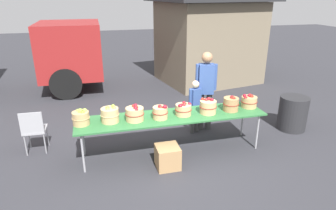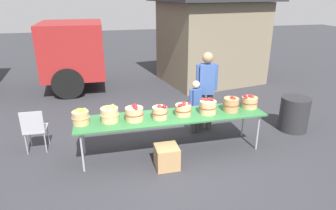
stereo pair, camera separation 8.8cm
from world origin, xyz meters
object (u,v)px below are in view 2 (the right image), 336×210
(apple_basket_red_5, at_px, (249,102))
(folding_chair, at_px, (34,127))
(vendor_adult, at_px, (206,85))
(trash_barrel, at_px, (294,114))
(apple_basket_red_3, at_px, (208,107))
(apple_basket_green_0, at_px, (81,117))
(apple_basket_red_4, at_px, (231,104))
(apple_basket_green_1, at_px, (110,114))
(market_table, at_px, (172,117))
(apple_basket_red_2, at_px, (183,109))
(apple_basket_red_1, at_px, (160,112))
(child_customer, at_px, (195,103))
(produce_crate, at_px, (167,157))
(apple_basket_red_0, at_px, (134,113))

(apple_basket_red_5, bearing_deg, folding_chair, 171.88)
(vendor_adult, xyz_separation_m, trash_barrel, (1.90, -0.49, -0.65))
(apple_basket_red_3, bearing_deg, apple_basket_green_0, 178.22)
(apple_basket_red_4, bearing_deg, apple_basket_green_1, 178.68)
(market_table, bearing_deg, apple_basket_green_1, 179.28)
(apple_basket_red_3, bearing_deg, apple_basket_red_2, 176.20)
(apple_basket_red_1, bearing_deg, apple_basket_red_3, 1.42)
(apple_basket_green_1, bearing_deg, apple_basket_green_0, 178.71)
(child_customer, bearing_deg, apple_basket_red_3, 70.47)
(apple_basket_green_0, height_order, trash_barrel, apple_basket_green_0)
(apple_basket_red_5, bearing_deg, apple_basket_red_2, -177.52)
(apple_basket_green_0, height_order, apple_basket_red_3, apple_basket_red_3)
(folding_chair, bearing_deg, apple_basket_green_0, 147.54)
(market_table, distance_m, apple_basket_red_4, 1.17)
(apple_basket_red_2, bearing_deg, apple_basket_red_4, -1.43)
(apple_basket_red_4, bearing_deg, apple_basket_red_3, -179.06)
(apple_basket_green_1, xyz_separation_m, folding_chair, (-1.39, 0.62, -0.37))
(market_table, xyz_separation_m, child_customer, (0.69, 0.70, -0.03))
(apple_basket_green_0, bearing_deg, child_customer, 16.20)
(vendor_adult, bearing_deg, market_table, 53.10)
(apple_basket_red_3, distance_m, child_customer, 0.77)
(apple_basket_red_1, bearing_deg, apple_basket_red_5, 3.57)
(apple_basket_red_5, relative_size, produce_crate, 0.81)
(apple_basket_red_4, xyz_separation_m, apple_basket_red_5, (0.43, 0.08, -0.02))
(apple_basket_red_0, relative_size, folding_chair, 0.39)
(child_customer, relative_size, folding_chair, 1.37)
(market_table, relative_size, produce_crate, 8.81)
(folding_chair, height_order, trash_barrel, folding_chair)
(apple_basket_red_2, relative_size, folding_chair, 0.36)
(child_customer, xyz_separation_m, trash_barrel, (2.17, -0.38, -0.32))
(folding_chair, bearing_deg, child_customer, -177.29)
(apple_basket_red_4, xyz_separation_m, folding_chair, (-3.67, 0.67, -0.38))
(produce_crate, bearing_deg, apple_basket_red_3, 26.77)
(apple_basket_red_4, xyz_separation_m, child_customer, (-0.46, 0.73, -0.20))
(market_table, xyz_separation_m, apple_basket_red_2, (0.21, -0.01, 0.14))
(apple_basket_red_2, height_order, trash_barrel, apple_basket_red_2)
(apple_basket_red_1, xyz_separation_m, child_customer, (0.93, 0.77, -0.18))
(apple_basket_red_2, bearing_deg, trash_barrel, 7.06)
(apple_basket_green_0, xyz_separation_m, folding_chair, (-0.90, 0.60, -0.37))
(apple_basket_red_4, bearing_deg, apple_basket_red_2, 178.57)
(apple_basket_green_0, distance_m, apple_basket_red_0, 0.92)
(market_table, relative_size, apple_basket_red_4, 11.35)
(apple_basket_red_1, distance_m, apple_basket_red_4, 1.39)
(apple_basket_red_3, xyz_separation_m, trash_barrel, (2.18, 0.36, -0.50))
(apple_basket_red_1, xyz_separation_m, trash_barrel, (3.10, 0.38, -0.50))
(apple_basket_red_2, distance_m, trash_barrel, 2.72)
(apple_basket_red_2, xyz_separation_m, apple_basket_red_4, (0.95, -0.02, 0.03))
(apple_basket_red_5, bearing_deg, apple_basket_green_0, -179.65)
(apple_basket_red_4, distance_m, trash_barrel, 1.82)
(market_table, bearing_deg, apple_basket_red_5, 1.61)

